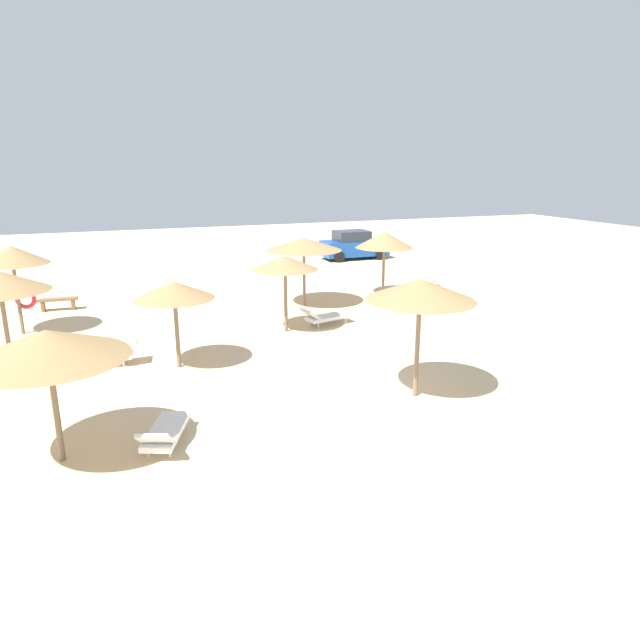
{
  "coord_description": "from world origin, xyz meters",
  "views": [
    {
      "loc": [
        -5.69,
        -11.91,
        5.69
      ],
      "look_at": [
        0.0,
        3.0,
        1.2
      ],
      "focal_mm": 31.5,
      "sensor_mm": 36.0,
      "label": 1
    }
  ],
  "objects_px": {
    "parked_car": "(354,245)",
    "bench_0": "(175,298)",
    "parasol_4": "(174,291)",
    "lounger_0": "(164,432)",
    "bench_1": "(58,302)",
    "parasol_0": "(47,345)",
    "lounger_2": "(107,355)",
    "parasol_7": "(420,290)",
    "parasol_5": "(12,256)",
    "parasol_1": "(384,240)",
    "lounger_1": "(422,282)",
    "parasol_3": "(285,263)",
    "parasol_6": "(304,244)",
    "lounger_3": "(326,317)"
  },
  "relations": [
    {
      "from": "lounger_0",
      "to": "parasol_7",
      "type": "bearing_deg",
      "value": 4.19
    },
    {
      "from": "parasol_5",
      "to": "bench_1",
      "type": "height_order",
      "value": "parasol_5"
    },
    {
      "from": "parasol_3",
      "to": "parasol_4",
      "type": "height_order",
      "value": "parasol_3"
    },
    {
      "from": "lounger_0",
      "to": "bench_1",
      "type": "height_order",
      "value": "lounger_0"
    },
    {
      "from": "parasol_3",
      "to": "lounger_0",
      "type": "distance_m",
      "value": 8.75
    },
    {
      "from": "parasol_0",
      "to": "parasol_7",
      "type": "xyz_separation_m",
      "value": [
        8.16,
        0.3,
        0.33
      ]
    },
    {
      "from": "parasol_6",
      "to": "lounger_3",
      "type": "xyz_separation_m",
      "value": [
        -0.21,
        -2.93,
        -2.22
      ]
    },
    {
      "from": "parasol_5",
      "to": "parasol_6",
      "type": "distance_m",
      "value": 10.35
    },
    {
      "from": "parasol_4",
      "to": "parked_car",
      "type": "height_order",
      "value": "parasol_4"
    },
    {
      "from": "parasol_6",
      "to": "lounger_3",
      "type": "height_order",
      "value": "parasol_6"
    },
    {
      "from": "parasol_1",
      "to": "lounger_0",
      "type": "relative_size",
      "value": 1.42
    },
    {
      "from": "parasol_4",
      "to": "parasol_7",
      "type": "bearing_deg",
      "value": -38.68
    },
    {
      "from": "parasol_0",
      "to": "parasol_7",
      "type": "distance_m",
      "value": 8.17
    },
    {
      "from": "lounger_3",
      "to": "lounger_0",
      "type": "bearing_deg",
      "value": -131.58
    },
    {
      "from": "lounger_0",
      "to": "bench_1",
      "type": "bearing_deg",
      "value": 102.06
    },
    {
      "from": "parasol_7",
      "to": "lounger_1",
      "type": "height_order",
      "value": "parasol_7"
    },
    {
      "from": "parasol_4",
      "to": "parked_car",
      "type": "bearing_deg",
      "value": 51.16
    },
    {
      "from": "parasol_3",
      "to": "lounger_2",
      "type": "relative_size",
      "value": 1.35
    },
    {
      "from": "parasol_5",
      "to": "parasol_1",
      "type": "bearing_deg",
      "value": 2.73
    },
    {
      "from": "parasol_5",
      "to": "lounger_0",
      "type": "relative_size",
      "value": 1.53
    },
    {
      "from": "bench_1",
      "to": "lounger_0",
      "type": "bearing_deg",
      "value": -77.94
    },
    {
      "from": "lounger_2",
      "to": "bench_1",
      "type": "xyz_separation_m",
      "value": [
        -1.73,
        7.41,
        0.03
      ]
    },
    {
      "from": "parasol_6",
      "to": "parasol_7",
      "type": "bearing_deg",
      "value": -92.59
    },
    {
      "from": "parasol_1",
      "to": "lounger_3",
      "type": "relative_size",
      "value": 1.42
    },
    {
      "from": "parasol_3",
      "to": "parasol_4",
      "type": "xyz_separation_m",
      "value": [
        -3.95,
        -2.29,
        -0.15
      ]
    },
    {
      "from": "parasol_4",
      "to": "bench_1",
      "type": "distance_m",
      "value": 9.26
    },
    {
      "from": "parasol_5",
      "to": "lounger_0",
      "type": "xyz_separation_m",
      "value": [
        3.72,
        -9.95,
        -2.37
      ]
    },
    {
      "from": "lounger_1",
      "to": "bench_0",
      "type": "xyz_separation_m",
      "value": [
        -11.2,
        0.72,
        0.04
      ]
    },
    {
      "from": "parasol_4",
      "to": "lounger_1",
      "type": "bearing_deg",
      "value": 28.9
    },
    {
      "from": "lounger_1",
      "to": "bench_1",
      "type": "distance_m",
      "value": 15.75
    },
    {
      "from": "lounger_0",
      "to": "parasol_6",
      "type": "bearing_deg",
      "value": 56.89
    },
    {
      "from": "parasol_0",
      "to": "parasol_5",
      "type": "relative_size",
      "value": 0.98
    },
    {
      "from": "parasol_0",
      "to": "lounger_1",
      "type": "distance_m",
      "value": 18.7
    },
    {
      "from": "parasol_4",
      "to": "bench_1",
      "type": "height_order",
      "value": "parasol_4"
    },
    {
      "from": "lounger_0",
      "to": "bench_1",
      "type": "relative_size",
      "value": 1.31
    },
    {
      "from": "lounger_2",
      "to": "lounger_1",
      "type": "bearing_deg",
      "value": 22.38
    },
    {
      "from": "parasol_0",
      "to": "lounger_2",
      "type": "relative_size",
      "value": 1.53
    },
    {
      "from": "parasol_4",
      "to": "lounger_0",
      "type": "xyz_separation_m",
      "value": [
        -0.89,
        -4.7,
        -1.94
      ]
    },
    {
      "from": "parasol_5",
      "to": "parasol_6",
      "type": "xyz_separation_m",
      "value": [
        10.35,
        0.22,
        -0.15
      ]
    },
    {
      "from": "parasol_3",
      "to": "lounger_1",
      "type": "bearing_deg",
      "value": 28.33
    },
    {
      "from": "parasol_7",
      "to": "lounger_3",
      "type": "xyz_separation_m",
      "value": [
        0.23,
        6.78,
        -2.42
      ]
    },
    {
      "from": "parasol_0",
      "to": "lounger_2",
      "type": "bearing_deg",
      "value": 80.4
    },
    {
      "from": "parasol_5",
      "to": "parasol_3",
      "type": "bearing_deg",
      "value": -19.08
    },
    {
      "from": "lounger_3",
      "to": "parked_car",
      "type": "distance_m",
      "value": 14.66
    },
    {
      "from": "parked_car",
      "to": "bench_0",
      "type": "bearing_deg",
      "value": -145.14
    },
    {
      "from": "parasol_6",
      "to": "lounger_0",
      "type": "height_order",
      "value": "parasol_6"
    },
    {
      "from": "parasol_5",
      "to": "lounger_1",
      "type": "relative_size",
      "value": 1.53
    },
    {
      "from": "parasol_4",
      "to": "lounger_2",
      "type": "bearing_deg",
      "value": 155.39
    },
    {
      "from": "bench_0",
      "to": "bench_1",
      "type": "height_order",
      "value": "same"
    },
    {
      "from": "lounger_1",
      "to": "bench_1",
      "type": "bearing_deg",
      "value": 173.91
    }
  ]
}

